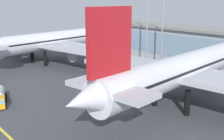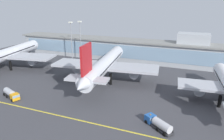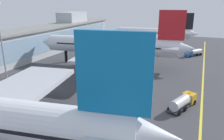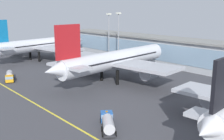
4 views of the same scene
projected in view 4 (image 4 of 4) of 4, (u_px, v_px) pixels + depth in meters
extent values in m
plane|color=#424247|center=(84.00, 83.00, 92.27)|extent=(185.15, 185.15, 0.00)
cube|color=yellow|center=(21.00, 96.00, 78.14)|extent=(148.12, 0.50, 0.01)
cube|color=#ADB2B7|center=(168.00, 52.00, 120.77)|extent=(132.25, 12.00, 11.34)
cube|color=#84A3BC|center=(160.00, 52.00, 116.76)|extent=(126.96, 0.20, 7.26)
cube|color=gray|center=(169.00, 38.00, 119.42)|extent=(135.25, 14.00, 0.80)
cylinder|color=black|center=(30.00, 55.00, 132.68)|extent=(1.10, 1.10, 4.77)
cylinder|color=black|center=(39.00, 57.00, 128.28)|extent=(1.10, 1.10, 4.77)
cylinder|color=black|center=(69.00, 50.00, 147.21)|extent=(1.10, 1.10, 4.77)
cylinder|color=silver|center=(41.00, 45.00, 132.27)|extent=(13.94, 48.43, 5.96)
cone|color=silver|center=(79.00, 40.00, 151.81)|extent=(6.49, 6.24, 5.67)
cube|color=#84A3BC|center=(74.00, 39.00, 148.77)|extent=(5.11, 4.87, 1.79)
cube|color=black|center=(41.00, 44.00, 132.17)|extent=(12.71, 40.85, 0.48)
cube|color=#B7BAC1|center=(41.00, 46.00, 132.43)|extent=(50.37, 19.61, 0.95)
cylinder|color=#999EA8|center=(28.00, 48.00, 142.73)|extent=(5.16, 6.87, 4.18)
cylinder|color=#999EA8|center=(62.00, 53.00, 125.79)|extent=(5.16, 6.87, 4.18)
cube|color=#B7BAC1|center=(0.00, 47.00, 116.06)|extent=(16.39, 7.85, 0.76)
cylinder|color=black|center=(102.00, 74.00, 94.03)|extent=(1.10, 1.10, 4.85)
cylinder|color=black|center=(117.00, 77.00, 89.29)|extent=(1.10, 1.10, 4.85)
cylinder|color=black|center=(147.00, 66.00, 107.62)|extent=(1.10, 1.10, 4.85)
cylinder|color=silver|center=(117.00, 59.00, 93.29)|extent=(11.76, 48.20, 6.07)
cone|color=silver|center=(157.00, 51.00, 111.97)|extent=(6.38, 6.11, 5.76)
cone|color=silver|center=(55.00, 70.00, 74.30)|extent=(5.92, 7.24, 5.16)
cube|color=#84A3BC|center=(152.00, 49.00, 109.02)|extent=(5.03, 4.76, 1.82)
cube|color=black|center=(117.00, 58.00, 93.19)|extent=(10.90, 40.61, 0.49)
cube|color=#B7BAC1|center=(117.00, 61.00, 93.46)|extent=(46.66, 16.87, 0.97)
cylinder|color=#999EA8|center=(94.00, 63.00, 103.56)|extent=(4.96, 6.68, 4.25)
cylinder|color=#999EA8|center=(150.00, 73.00, 86.92)|extent=(4.96, 6.68, 4.25)
cube|color=red|center=(68.00, 42.00, 76.28)|extent=(1.76, 8.63, 9.70)
cube|color=#B7BAC1|center=(69.00, 66.00, 77.82)|extent=(15.12, 6.97, 0.78)
cone|color=white|center=(208.00, 130.00, 40.64)|extent=(4.86, 6.05, 4.41)
cylinder|color=#999EA8|center=(212.00, 100.00, 63.42)|extent=(4.03, 5.30, 3.63)
cube|color=black|center=(223.00, 84.00, 42.12)|extent=(1.18, 6.98, 8.30)
cube|color=#B7BAC1|center=(219.00, 119.00, 43.44)|extent=(10.97, 5.10, 0.66)
cylinder|color=black|center=(101.00, 120.00, 59.84)|extent=(1.07, 0.89, 1.10)
cylinder|color=black|center=(112.00, 120.00, 60.07)|extent=(1.07, 0.89, 1.10)
cylinder|color=black|center=(102.00, 129.00, 55.47)|extent=(1.07, 0.89, 1.10)
cylinder|color=black|center=(114.00, 128.00, 55.70)|extent=(1.07, 0.89, 1.10)
cylinder|color=black|center=(103.00, 134.00, 53.02)|extent=(1.07, 0.89, 1.10)
cylinder|color=black|center=(116.00, 134.00, 53.26)|extent=(1.07, 0.89, 1.10)
cube|color=#2D2D33|center=(108.00, 129.00, 55.78)|extent=(7.50, 6.33, 0.30)
cube|color=#235BB2|center=(107.00, 117.00, 59.51)|extent=(3.42, 3.48, 2.20)
cube|color=#84A3BC|center=(107.00, 115.00, 59.40)|extent=(3.44, 3.45, 0.88)
cylinder|color=silver|center=(108.00, 124.00, 54.97)|extent=(5.87, 5.14, 2.30)
cube|color=orange|center=(107.00, 112.00, 59.24)|extent=(0.30, 0.40, 0.20)
cylinder|color=black|center=(14.00, 81.00, 92.18)|extent=(1.13, 0.68, 1.10)
cylinder|color=black|center=(6.00, 82.00, 91.34)|extent=(1.13, 0.68, 1.10)
cylinder|color=black|center=(14.00, 78.00, 96.32)|extent=(1.13, 0.68, 1.10)
cylinder|color=black|center=(6.00, 78.00, 95.47)|extent=(1.13, 0.68, 1.10)
cylinder|color=black|center=(14.00, 76.00, 98.64)|extent=(1.13, 0.68, 1.10)
cylinder|color=black|center=(6.00, 77.00, 97.79)|extent=(1.13, 0.68, 1.10)
cube|color=#2D2D33|center=(10.00, 79.00, 95.75)|extent=(7.89, 4.97, 0.30)
cube|color=orange|center=(9.00, 79.00, 91.82)|extent=(3.13, 3.28, 2.20)
cube|color=#84A3BC|center=(9.00, 77.00, 91.71)|extent=(3.18, 3.22, 0.88)
cylinder|color=silver|center=(10.00, 75.00, 95.96)|extent=(6.03, 4.20, 2.30)
cube|color=orange|center=(9.00, 75.00, 91.55)|extent=(0.30, 0.40, 0.20)
cylinder|color=gray|center=(118.00, 38.00, 126.80)|extent=(0.44, 0.44, 22.22)
cube|color=silver|center=(119.00, 13.00, 124.26)|extent=(1.80, 1.80, 0.70)
cylinder|color=gray|center=(109.00, 38.00, 129.40)|extent=(0.44, 0.44, 21.82)
cube|color=silver|center=(109.00, 14.00, 126.90)|extent=(1.80, 1.80, 0.70)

